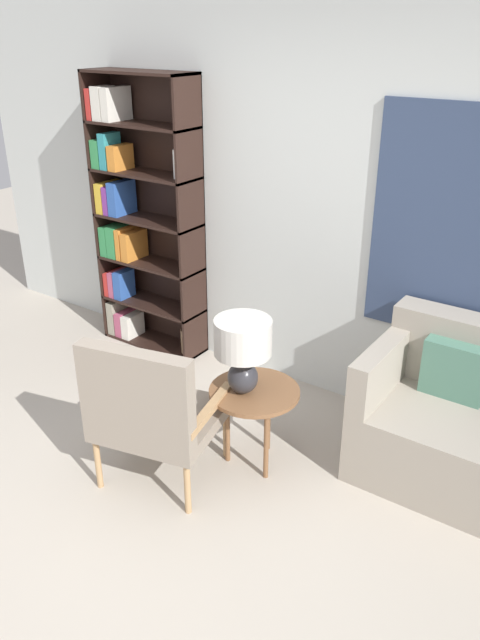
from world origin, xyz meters
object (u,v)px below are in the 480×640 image
object	(u,v)px
armchair	(150,408)
table_lamp	(243,346)
bookshelf	(137,222)
side_table	(254,398)

from	to	relation	value
armchair	table_lamp	world-z (taller)	table_lamp
bookshelf	table_lamp	distance (m)	1.87
bookshelf	table_lamp	xyz separation A→B (m)	(1.63, -0.90, -0.22)
side_table	table_lamp	bearing A→B (deg)	-128.27
side_table	table_lamp	xyz separation A→B (m)	(-0.04, -0.06, 0.35)
bookshelf	table_lamp	world-z (taller)	bookshelf
table_lamp	side_table	bearing A→B (deg)	51.73
bookshelf	armchair	world-z (taller)	bookshelf
bookshelf	side_table	world-z (taller)	bookshelf
bookshelf	side_table	xyz separation A→B (m)	(1.67, -0.84, -0.57)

